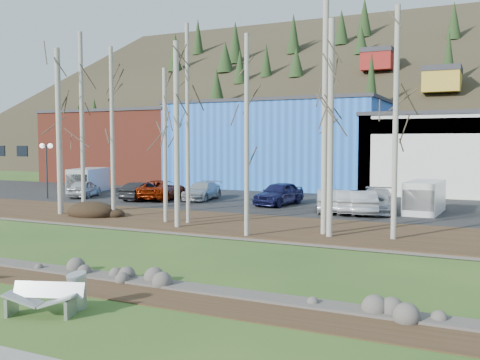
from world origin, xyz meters
The scene contains 36 objects.
dirt_strip centered at (0.00, 2.10, 0.01)m, with size 80.00×1.80×0.03m, color #382616.
near_bank_rocks centered at (0.00, 3.10, 0.00)m, with size 80.00×0.80×0.50m, color #47423D, non-canonical shape.
river centered at (0.00, 7.20, 0.00)m, with size 80.00×8.00×0.90m, color black, non-canonical shape.
far_bank_rocks centered at (0.00, 11.30, 0.00)m, with size 80.00×0.80×0.46m, color #47423D, non-canonical shape.
far_bank centered at (0.00, 14.50, 0.07)m, with size 80.00×7.00×0.15m, color #382616.
parking_lot centered at (0.00, 25.00, 0.07)m, with size 80.00×14.00×0.14m, color black.
building_brick centered at (-24.00, 39.00, 3.91)m, with size 16.32×12.24×7.80m.
building_blue centered at (-6.00, 39.00, 4.16)m, with size 20.40×12.24×8.30m.
hillside centered at (0.00, 84.00, 17.50)m, with size 160.00×72.00×35.00m, color #2E291A, non-canonical shape.
bench_damaged centered at (2.80, -0.52, 0.41)m, with size 1.93×1.15×0.82m.
litter_bin centered at (3.18, 0.26, 0.43)m, with size 0.50×0.50×0.86m, color #B9BCBE.
seagull centered at (0.65, 0.81, 0.19)m, with size 0.47×0.22×0.33m.
dirt_mound centered at (-7.81, 13.52, 0.45)m, with size 3.07×2.17×0.60m, color black.
birch_0 centered at (-9.09, 14.32, 5.47)m, with size 0.25×0.25×10.64m.
birch_1 centered at (-6.35, 13.67, 4.89)m, with size 0.23×0.23×9.47m.
birch_2 centered at (-10.00, 13.38, 4.96)m, with size 0.32×0.32×9.63m.
birch_3 centered at (-1.42, 13.58, 5.29)m, with size 0.21×0.21×10.28m.
birch_4 centered at (-1.19, 12.17, 4.71)m, with size 0.27×0.27×9.11m.
birch_5 centered at (-2.66, 13.37, 4.17)m, with size 0.22×0.22×8.04m.
birch_6 centered at (2.96, 11.38, 4.64)m, with size 0.21×0.21×8.98m.
birch_7 centered at (5.97, 13.32, 5.82)m, with size 0.27×0.27×11.35m.
birch_8 centered at (6.39, 12.76, 4.93)m, with size 0.27×0.27×9.57m.
birch_9 centered at (9.08, 13.38, 5.16)m, with size 0.24×0.24×10.02m.
street_lamp centered at (-17.14, 19.43, 3.39)m, with size 1.53×0.72×4.13m.
car_0 centered at (-15.43, 21.51, 0.80)m, with size 1.57×3.89×1.33m, color #BCBDBF.
car_1 centered at (-10.22, 21.71, 0.79)m, with size 1.38×3.95×1.30m, color black.
car_2 centered at (-9.08, 22.55, 0.86)m, with size 2.39×5.18×1.44m, color maroon.
car_3 centered at (-6.34, 23.78, 0.79)m, with size 1.82×4.49×1.30m, color #ADB3B7.
car_4 centered at (-0.01, 23.06, 0.92)m, with size 1.84×4.56×1.55m, color #171949.
car_5 centered at (4.03, 21.03, 0.83)m, with size 1.46×4.19×1.38m, color silver.
car_6 centered at (5.79, 22.21, 0.79)m, with size 2.16×4.69×1.30m, color black.
car_7 centered at (6.69, 21.92, 0.85)m, with size 1.99×4.89×1.42m, color #BCBCBE.
car_8 centered at (6.02, 21.03, 0.83)m, with size 1.46×4.19×1.38m, color silver.
car_9 centered at (5.19, 21.03, 0.83)m, with size 1.46×4.19×1.38m, color silver.
van_white centered at (9.28, 22.84, 1.10)m, with size 2.05×4.46×1.91m.
van_grey centered at (-18.08, 24.92, 1.14)m, with size 3.16×4.93×2.00m.
Camera 1 is at (12.90, -10.30, 4.34)m, focal length 40.00 mm.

